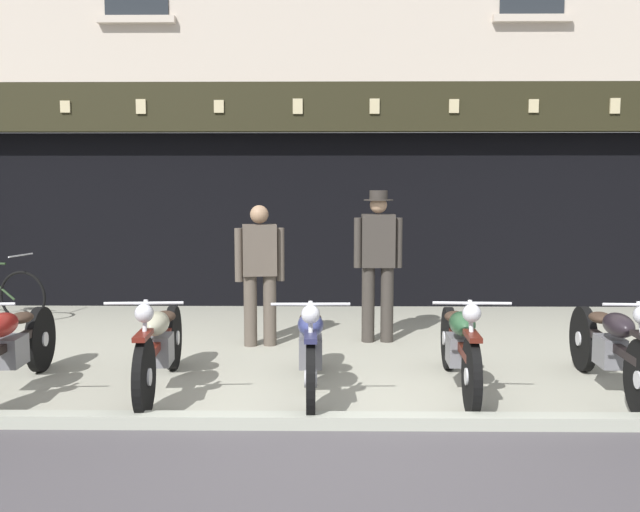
{
  "coord_description": "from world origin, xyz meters",
  "views": [
    {
      "loc": [
        -0.13,
        -4.9,
        1.81
      ],
      "look_at": [
        -0.22,
        2.71,
        1.03
      ],
      "focal_mm": 38.27,
      "sensor_mm": 36.0,
      "label": 1
    }
  ],
  "objects_px": {
    "salesman_left": "(260,269)",
    "motorcycle_center_left": "(160,344)",
    "motorcycle_center": "(311,346)",
    "motorcycle_center_right": "(459,344)",
    "advert_board_near": "(233,199)",
    "advert_board_far": "(152,203)",
    "motorcycle_left": "(10,346)",
    "motorcycle_right": "(611,346)",
    "shopkeeper_center": "(378,258)"
  },
  "relations": [
    {
      "from": "salesman_left",
      "to": "motorcycle_center_left",
      "type": "bearing_deg",
      "value": 59.33
    },
    {
      "from": "motorcycle_center",
      "to": "motorcycle_center_right",
      "type": "distance_m",
      "value": 1.33
    },
    {
      "from": "advert_board_near",
      "to": "advert_board_far",
      "type": "height_order",
      "value": "advert_board_near"
    },
    {
      "from": "salesman_left",
      "to": "advert_board_far",
      "type": "distance_m",
      "value": 3.34
    },
    {
      "from": "advert_board_far",
      "to": "motorcycle_left",
      "type": "bearing_deg",
      "value": -91.42
    },
    {
      "from": "salesman_left",
      "to": "advert_board_far",
      "type": "height_order",
      "value": "advert_board_far"
    },
    {
      "from": "motorcycle_center_left",
      "to": "advert_board_near",
      "type": "xyz_separation_m",
      "value": [
        0.06,
        4.4,
        1.2
      ]
    },
    {
      "from": "motorcycle_left",
      "to": "motorcycle_right",
      "type": "height_order",
      "value": "motorcycle_right"
    },
    {
      "from": "shopkeeper_center",
      "to": "advert_board_far",
      "type": "xyz_separation_m",
      "value": [
        -3.25,
        2.45,
        0.58
      ]
    },
    {
      "from": "motorcycle_center_right",
      "to": "advert_board_far",
      "type": "height_order",
      "value": "advert_board_far"
    },
    {
      "from": "motorcycle_left",
      "to": "advert_board_near",
      "type": "relative_size",
      "value": 1.82
    },
    {
      "from": "salesman_left",
      "to": "advert_board_far",
      "type": "relative_size",
      "value": 1.57
    },
    {
      "from": "motorcycle_left",
      "to": "motorcycle_center_right",
      "type": "xyz_separation_m",
      "value": [
        3.96,
        0.14,
        -0.01
      ]
    },
    {
      "from": "advert_board_near",
      "to": "motorcycle_right",
      "type": "bearing_deg",
      "value": -48.56
    },
    {
      "from": "salesman_left",
      "to": "motorcycle_left",
      "type": "bearing_deg",
      "value": 34.05
    },
    {
      "from": "motorcycle_right",
      "to": "advert_board_far",
      "type": "xyz_separation_m",
      "value": [
        -5.15,
        4.43,
        1.14
      ]
    },
    {
      "from": "motorcycle_center_right",
      "to": "advert_board_far",
      "type": "xyz_separation_m",
      "value": [
        -3.84,
        4.35,
        1.14
      ]
    },
    {
      "from": "motorcycle_left",
      "to": "motorcycle_center_right",
      "type": "bearing_deg",
      "value": 179.03
    },
    {
      "from": "motorcycle_left",
      "to": "motorcycle_center",
      "type": "bearing_deg",
      "value": 177.95
    },
    {
      "from": "motorcycle_right",
      "to": "shopkeeper_center",
      "type": "relative_size",
      "value": 1.18
    },
    {
      "from": "motorcycle_center_right",
      "to": "advert_board_near",
      "type": "distance_m",
      "value": 5.21
    },
    {
      "from": "motorcycle_right",
      "to": "salesman_left",
      "type": "distance_m",
      "value": 3.73
    },
    {
      "from": "motorcycle_left",
      "to": "salesman_left",
      "type": "distance_m",
      "value": 2.76
    },
    {
      "from": "motorcycle_center_right",
      "to": "salesman_left",
      "type": "height_order",
      "value": "salesman_left"
    },
    {
      "from": "motorcycle_center",
      "to": "salesman_left",
      "type": "bearing_deg",
      "value": -72.36
    },
    {
      "from": "salesman_left",
      "to": "advert_board_near",
      "type": "bearing_deg",
      "value": -84.2
    },
    {
      "from": "motorcycle_center_left",
      "to": "motorcycle_center",
      "type": "bearing_deg",
      "value": 174.41
    },
    {
      "from": "shopkeeper_center",
      "to": "motorcycle_center_left",
      "type": "bearing_deg",
      "value": 42.49
    },
    {
      "from": "advert_board_near",
      "to": "advert_board_far",
      "type": "xyz_separation_m",
      "value": [
        -1.24,
        -0.0,
        -0.06
      ]
    },
    {
      "from": "motorcycle_center_left",
      "to": "salesman_left",
      "type": "xyz_separation_m",
      "value": [
        0.72,
        1.74,
        0.47
      ]
    },
    {
      "from": "motorcycle_center",
      "to": "advert_board_near",
      "type": "bearing_deg",
      "value": -75.45
    },
    {
      "from": "motorcycle_center",
      "to": "advert_board_far",
      "type": "bearing_deg",
      "value": -61.98
    },
    {
      "from": "motorcycle_left",
      "to": "advert_board_far",
      "type": "relative_size",
      "value": 1.98
    },
    {
      "from": "motorcycle_center_right",
      "to": "shopkeeper_center",
      "type": "xyz_separation_m",
      "value": [
        -0.59,
        1.9,
        0.57
      ]
    },
    {
      "from": "motorcycle_center",
      "to": "salesman_left",
      "type": "distance_m",
      "value": 1.94
    },
    {
      "from": "motorcycle_center",
      "to": "advert_board_far",
      "type": "height_order",
      "value": "advert_board_far"
    },
    {
      "from": "motorcycle_left",
      "to": "motorcycle_center",
      "type": "relative_size",
      "value": 1.01
    },
    {
      "from": "motorcycle_left",
      "to": "advert_board_far",
      "type": "distance_m",
      "value": 4.63
    },
    {
      "from": "salesman_left",
      "to": "shopkeeper_center",
      "type": "xyz_separation_m",
      "value": [
        1.35,
        0.21,
        0.1
      ]
    },
    {
      "from": "motorcycle_center_right",
      "to": "motorcycle_right",
      "type": "relative_size",
      "value": 0.96
    },
    {
      "from": "motorcycle_center",
      "to": "motorcycle_center_left",
      "type": "bearing_deg",
      "value": -3.49
    },
    {
      "from": "motorcycle_right",
      "to": "shopkeeper_center",
      "type": "xyz_separation_m",
      "value": [
        -1.9,
        1.98,
        0.56
      ]
    },
    {
      "from": "salesman_left",
      "to": "shopkeeper_center",
      "type": "bearing_deg",
      "value": -179.28
    },
    {
      "from": "motorcycle_left",
      "to": "motorcycle_center_right",
      "type": "height_order",
      "value": "motorcycle_left"
    },
    {
      "from": "motorcycle_right",
      "to": "advert_board_near",
      "type": "bearing_deg",
      "value": -45.76
    },
    {
      "from": "motorcycle_center_left",
      "to": "motorcycle_center",
      "type": "relative_size",
      "value": 1.01
    },
    {
      "from": "motorcycle_center_left",
      "to": "salesman_left",
      "type": "distance_m",
      "value": 1.94
    },
    {
      "from": "motorcycle_center",
      "to": "advert_board_near",
      "type": "height_order",
      "value": "advert_board_near"
    },
    {
      "from": "motorcycle_center",
      "to": "shopkeeper_center",
      "type": "bearing_deg",
      "value": -111.69
    },
    {
      "from": "salesman_left",
      "to": "shopkeeper_center",
      "type": "height_order",
      "value": "shopkeeper_center"
    }
  ]
}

